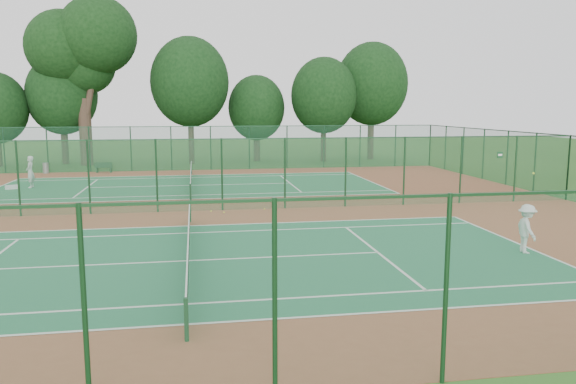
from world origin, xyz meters
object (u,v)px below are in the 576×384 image
at_px(player_near, 527,229).
at_px(kit_bag, 11,187).
at_px(big_tree, 83,46).
at_px(player_far, 30,172).
at_px(trash_bin, 46,168).
at_px(bench, 104,167).

distance_m(player_near, kit_bag, 29.19).
distance_m(kit_bag, big_tree, 17.64).
xyz_separation_m(player_far, trash_bin, (-1.07, 7.99, -0.59)).
bearing_deg(bench, kit_bag, -110.01).
height_order(player_near, player_far, player_far).
distance_m(trash_bin, big_tree, 11.50).
bearing_deg(big_tree, trash_bin, -109.13).
relative_size(player_near, trash_bin, 2.12).
bearing_deg(kit_bag, trash_bin, 65.78).
height_order(trash_bin, bench, trash_bin).
bearing_deg(kit_bag, big_tree, 57.44).
xyz_separation_m(trash_bin, kit_bag, (0.08, -8.52, -0.27)).
bearing_deg(big_tree, bench, -70.65).
bearing_deg(player_near, kit_bag, 56.17).
bearing_deg(player_far, bench, 157.93).
xyz_separation_m(bench, kit_bag, (-4.19, -8.20, -0.28)).
distance_m(player_near, big_tree, 40.11).
distance_m(player_far, trash_bin, 8.08).
bearing_deg(kit_bag, player_far, 3.24).
relative_size(bench, kit_bag, 1.92).
bearing_deg(kit_bag, bench, 38.20).
distance_m(player_near, bench, 32.58).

